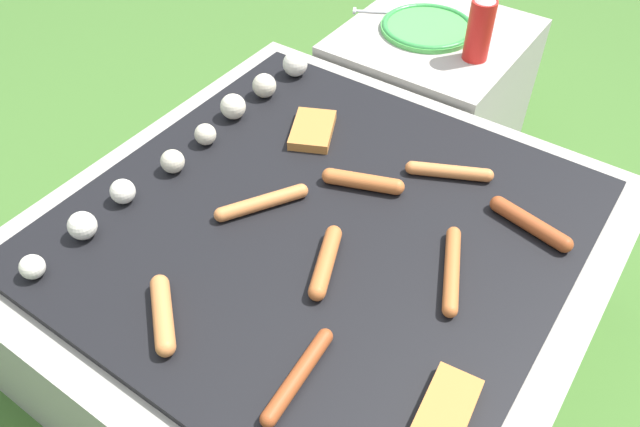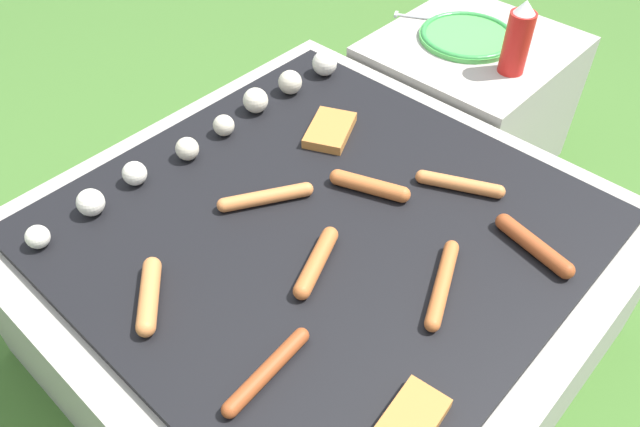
% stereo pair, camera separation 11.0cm
% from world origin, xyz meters
% --- Properties ---
extents(ground_plane, '(14.00, 14.00, 0.00)m').
position_xyz_m(ground_plane, '(0.00, 0.00, 0.00)').
color(ground_plane, '#3D6628').
extents(grill, '(0.96, 0.96, 0.38)m').
position_xyz_m(grill, '(0.00, 0.00, 0.19)').
color(grill, '#9E998E').
rests_on(grill, ground_plane).
extents(side_ledge, '(0.48, 0.44, 0.38)m').
position_xyz_m(side_ledge, '(0.73, 0.14, 0.19)').
color(side_ledge, '#9E998E').
rests_on(side_ledge, ground_plane).
extents(sausage_front_left, '(0.09, 0.16, 0.03)m').
position_xyz_m(sausage_front_left, '(0.24, -0.13, 0.39)').
color(sausage_front_left, '#C6753D').
rests_on(sausage_front_left, grill).
extents(sausage_front_center, '(0.11, 0.12, 0.03)m').
position_xyz_m(sausage_front_center, '(-0.31, 0.08, 0.39)').
color(sausage_front_center, '#C6753D').
rests_on(sausage_front_center, grill).
extents(sausage_back_center, '(0.18, 0.09, 0.03)m').
position_xyz_m(sausage_back_center, '(0.02, -0.25, 0.39)').
color(sausage_back_center, '#B7602D').
rests_on(sausage_back_center, grill).
extents(sausage_mid_right, '(0.18, 0.04, 0.02)m').
position_xyz_m(sausage_mid_right, '(-0.28, -0.16, 0.39)').
color(sausage_mid_right, '#93421E').
rests_on(sausage_mid_right, grill).
extents(sausage_front_right, '(0.16, 0.11, 0.03)m').
position_xyz_m(sausage_front_right, '(-0.03, 0.11, 0.39)').
color(sausage_front_right, '#C6753D').
rests_on(sausage_front_right, grill).
extents(sausage_mid_left, '(0.15, 0.08, 0.03)m').
position_xyz_m(sausage_mid_left, '(-0.08, -0.07, 0.39)').
color(sausage_mid_left, '#B7602D').
rests_on(sausage_mid_left, grill).
extents(sausage_back_right, '(0.06, 0.16, 0.03)m').
position_xyz_m(sausage_back_right, '(0.19, -0.31, 0.39)').
color(sausage_back_right, '#93421E').
rests_on(sausage_back_right, grill).
extents(sausage_back_left, '(0.08, 0.15, 0.03)m').
position_xyz_m(sausage_back_left, '(0.12, -0.01, 0.39)').
color(sausage_back_left, '#B7602D').
rests_on(sausage_back_left, grill).
extents(bread_slice_left, '(0.14, 0.08, 0.02)m').
position_xyz_m(bread_slice_left, '(-0.21, -0.35, 0.39)').
color(bread_slice_left, '#B27033').
rests_on(bread_slice_left, grill).
extents(bread_slice_center, '(0.15, 0.13, 0.02)m').
position_xyz_m(bread_slice_center, '(0.20, 0.16, 0.39)').
color(bread_slice_center, '#B27033').
rests_on(bread_slice_center, grill).
extents(mushroom_row, '(0.78, 0.07, 0.06)m').
position_xyz_m(mushroom_row, '(0.06, 0.32, 0.40)').
color(mushroom_row, silver).
rests_on(mushroom_row, grill).
extents(plate_colorful, '(0.24, 0.24, 0.02)m').
position_xyz_m(plate_colorful, '(0.73, 0.17, 0.39)').
color(plate_colorful, '#4CB24C').
rests_on(plate_colorful, side_ledge).
extents(condiment_bottle, '(0.06, 0.06, 0.18)m').
position_xyz_m(condiment_bottle, '(0.67, 0.01, 0.46)').
color(condiment_bottle, red).
rests_on(condiment_bottle, side_ledge).
extents(fork_utensil, '(0.10, 0.17, 0.01)m').
position_xyz_m(fork_utensil, '(0.74, 0.31, 0.38)').
color(fork_utensil, silver).
rests_on(fork_utensil, side_ledge).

